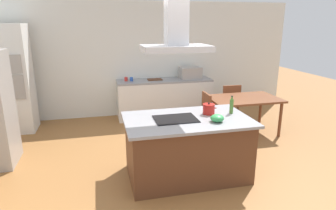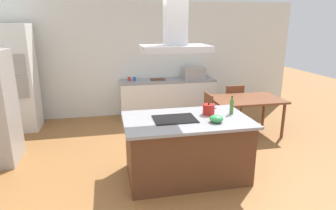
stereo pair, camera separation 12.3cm
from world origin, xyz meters
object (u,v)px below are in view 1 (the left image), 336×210
Objects in this scene: wall_oven_stack at (13,79)px; chair_facing_back_wall at (229,101)px; tea_kettle at (209,109)px; cutting_board at (155,79)px; dining_table at (244,102)px; countertop_microwave at (190,73)px; coffee_mug_red at (126,79)px; chair_at_left_end at (201,112)px; range_hood at (176,32)px; coffee_mug_blue at (131,79)px; cooktop at (175,119)px; mixing_bowl at (217,118)px; olive_oil_bottle at (231,106)px.

wall_oven_stack is 2.47× the size of chair_facing_back_wall.
cutting_board is at bearing 95.51° from tea_kettle.
dining_table is (4.54, -1.25, -0.43)m from wall_oven_stack.
chair_facing_back_wall is (1.27, 1.94, -0.47)m from tea_kettle.
tea_kettle is at bearing -102.11° from countertop_microwave.
chair_at_left_end is at bearing -50.12° from coffee_mug_red.
countertop_microwave is at bearing -2.91° from coffee_mug_red.
coffee_mug_red reaches higher than chair_facing_back_wall.
wall_oven_stack is 3.93m from range_hood.
wall_oven_stack is (-3.00, -0.28, 0.19)m from cutting_board.
wall_oven_stack is at bearing -176.53° from countertop_microwave.
countertop_microwave is 0.56× the size of range_hood.
cutting_board reaches higher than chair_facing_back_wall.
wall_oven_stack is (-2.44, -0.27, 0.16)m from coffee_mug_blue.
dining_table is at bearing -15.35° from wall_oven_stack.
coffee_mug_blue reaches higher than cooktop.
tea_kettle is 2.82m from countertop_microwave.
cooktop is 1.71m from chair_at_left_end.
cooktop is 0.58m from mixing_bowl.
chair_at_left_end is at bearing -67.82° from cutting_board.
cutting_board is 1.70m from chair_at_left_end.
tea_kettle is at bearing -73.49° from coffee_mug_blue.
olive_oil_bottle is 4.43m from wall_oven_stack.
cutting_board is 1.81m from chair_facing_back_wall.
chair_at_left_end is at bearing 57.27° from cooktop.
coffee_mug_blue is at bearing -18.04° from coffee_mug_red.
tea_kettle is 2.37m from chair_facing_back_wall.
wall_oven_stack is (-3.25, 2.88, 0.15)m from mixing_bowl.
tea_kettle is at bearing -84.49° from cutting_board.
tea_kettle is at bearing -37.64° from wall_oven_stack.
coffee_mug_red is at bearing 129.88° from chair_at_left_end.
cooktop reaches higher than chair_at_left_end.
countertop_microwave is 1.54m from coffee_mug_red.
cooktop is 0.90m from olive_oil_bottle.
wall_oven_stack is at bearing -173.62° from coffee_mug_blue.
range_hood reaches higher than wall_oven_stack.
cooktop is 0.43× the size of dining_table.
chair_facing_back_wall is at bearing -29.31° from cutting_board.
mixing_bowl is 1.73m from chair_at_left_end.
countertop_microwave is at bearing 68.43° from range_hood.
mixing_bowl reaches higher than cooktop.
wall_oven_stack is 4.61m from chair_facing_back_wall.
cutting_board is 0.38× the size of chair_at_left_end.
olive_oil_bottle is 0.55× the size of countertop_microwave.
wall_oven_stack is at bearing -174.59° from cutting_board.
coffee_mug_red is 0.10× the size of chair_at_left_end.
range_hood is at bearing 0.00° from cooktop.
dining_table is 0.93m from chair_at_left_end.
mixing_bowl is at bearing -75.57° from coffee_mug_blue.
cutting_board is (-0.61, 2.86, -0.11)m from olive_oil_bottle.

